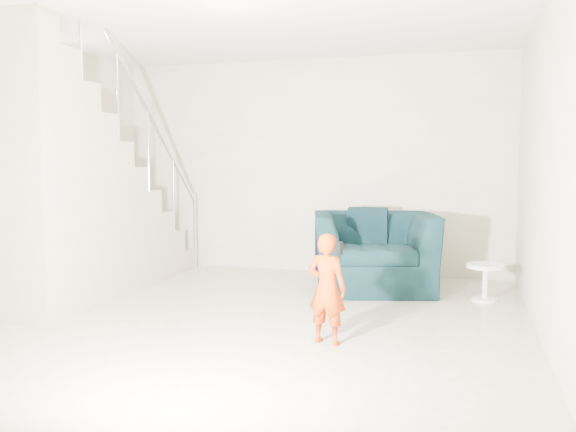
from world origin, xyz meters
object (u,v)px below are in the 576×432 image
(toddler, at_px, (327,288))
(side_table, at_px, (485,276))
(staircase, at_px, (70,207))
(armchair, at_px, (374,251))

(toddler, distance_m, side_table, 2.23)
(toddler, xyz_separation_m, side_table, (1.24, 1.85, -0.18))
(toddler, distance_m, staircase, 3.05)
(armchair, height_order, toddler, toddler)
(armchair, xyz_separation_m, side_table, (1.17, -0.25, -0.17))
(armchair, height_order, staircase, staircase)
(side_table, xyz_separation_m, staircase, (-4.12, -1.02, 0.69))
(armchair, relative_size, staircase, 0.36)
(armchair, xyz_separation_m, toddler, (-0.07, -2.10, 0.01))
(armchair, distance_m, side_table, 1.21)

